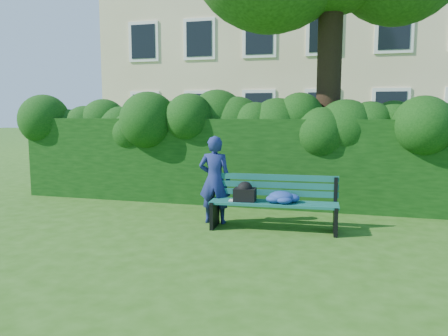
# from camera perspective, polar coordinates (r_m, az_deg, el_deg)

# --- Properties ---
(ground) EXTENTS (80.00, 80.00, 0.00)m
(ground) POSITION_cam_1_polar(r_m,az_deg,el_deg) (7.36, -1.26, -7.93)
(ground) COLOR #275312
(ground) RESTS_ON ground
(apartment_building) EXTENTS (16.00, 8.08, 12.00)m
(apartment_building) POSITION_cam_1_polar(r_m,az_deg,el_deg) (21.28, 10.16, 18.18)
(apartment_building) COLOR #C4B484
(apartment_building) RESTS_ON ground
(hedge) EXTENTS (10.00, 1.00, 1.80)m
(hedge) POSITION_cam_1_polar(r_m,az_deg,el_deg) (9.29, 2.63, 0.90)
(hedge) COLOR #0B330B
(hedge) RESTS_ON ground
(park_bench) EXTENTS (2.11, 0.67, 0.89)m
(park_bench) POSITION_cam_1_polar(r_m,az_deg,el_deg) (7.25, 6.19, -4.15)
(park_bench) COLOR #105445
(park_bench) RESTS_ON ground
(man_reading) EXTENTS (0.59, 0.41, 1.53)m
(man_reading) POSITION_cam_1_polar(r_m,az_deg,el_deg) (7.60, -1.22, -1.54)
(man_reading) COLOR navy
(man_reading) RESTS_ON ground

